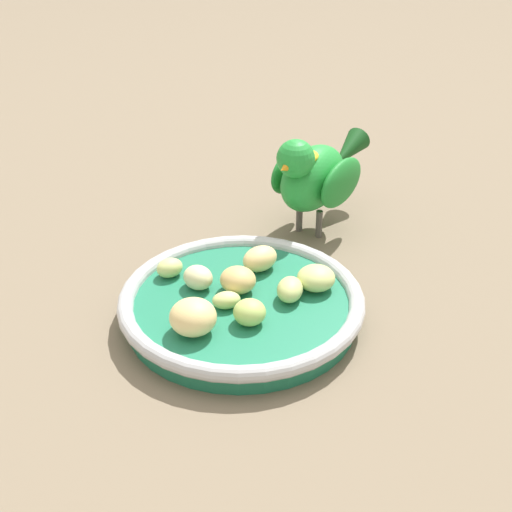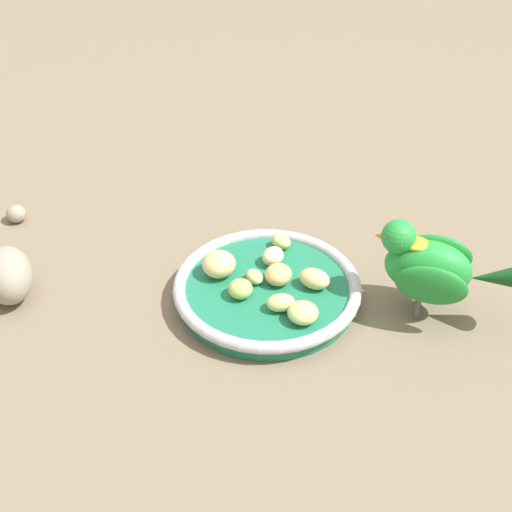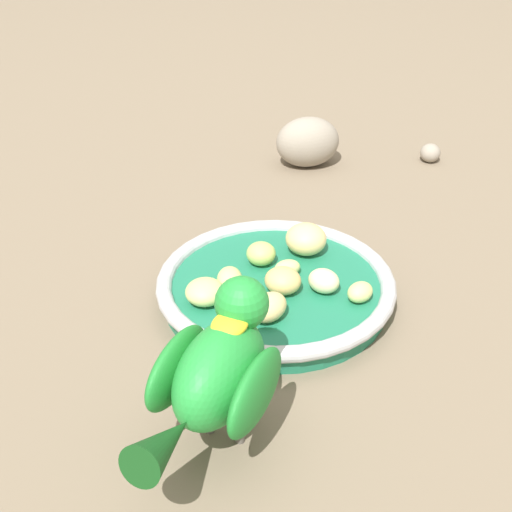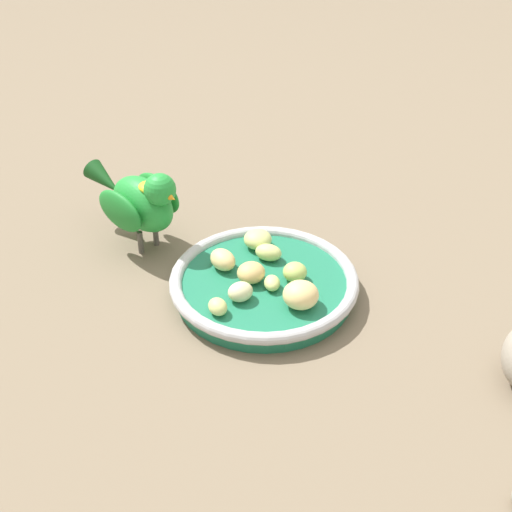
{
  "view_description": "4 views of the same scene",
  "coord_description": "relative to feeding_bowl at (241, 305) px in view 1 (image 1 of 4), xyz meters",
  "views": [
    {
      "loc": [
        -0.47,
        0.17,
        0.38
      ],
      "look_at": [
        0.05,
        -0.04,
        0.05
      ],
      "focal_mm": 52.38,
      "sensor_mm": 36.0,
      "label": 1
    },
    {
      "loc": [
        -0.42,
        -0.54,
        0.59
      ],
      "look_at": [
        0.02,
        -0.0,
        0.06
      ],
      "focal_mm": 54.96,
      "sensor_mm": 36.0,
      "label": 2
    },
    {
      "loc": [
        0.48,
        -0.32,
        0.39
      ],
      "look_at": [
        0.02,
        -0.03,
        0.05
      ],
      "focal_mm": 51.43,
      "sensor_mm": 36.0,
      "label": 3
    },
    {
      "loc": [
        0.19,
        0.67,
        0.55
      ],
      "look_at": [
        0.03,
        -0.04,
        0.04
      ],
      "focal_mm": 55.0,
      "sensor_mm": 36.0,
      "label": 4
    }
  ],
  "objects": [
    {
      "name": "apple_piece_8",
      "position": [
        0.06,
        0.05,
        0.01
      ],
      "size": [
        0.02,
        0.03,
        0.02
      ],
      "primitive_type": "ellipsoid",
      "rotation": [
        0.0,
        0.0,
        1.8
      ],
      "color": "#C6D17A",
      "rests_on": "feeding_bowl"
    },
    {
      "name": "apple_piece_3",
      "position": [
        0.01,
        -0.0,
        0.02
      ],
      "size": [
        0.04,
        0.04,
        0.02
      ],
      "primitive_type": "ellipsoid",
      "rotation": [
        0.0,
        0.0,
        3.64
      ],
      "color": "tan",
      "rests_on": "feeding_bowl"
    },
    {
      "name": "apple_piece_7",
      "position": [
        -0.01,
        0.02,
        0.01
      ],
      "size": [
        0.02,
        0.03,
        0.01
      ],
      "primitive_type": "ellipsoid",
      "rotation": [
        0.0,
        0.0,
        1.41
      ],
      "color": "#C6D17A",
      "rests_on": "feeding_bowl"
    },
    {
      "name": "feeding_bowl",
      "position": [
        0.0,
        0.0,
        0.0
      ],
      "size": [
        0.21,
        0.21,
        0.03
      ],
      "color": "#1E7251",
      "rests_on": "ground_plane"
    },
    {
      "name": "apple_piece_6",
      "position": [
        -0.03,
        0.01,
        0.02
      ],
      "size": [
        0.04,
        0.04,
        0.02
      ],
      "primitive_type": "ellipsoid",
      "rotation": [
        0.0,
        0.0,
        3.67
      ],
      "color": "#B2CC66",
      "rests_on": "feeding_bowl"
    },
    {
      "name": "apple_piece_5",
      "position": [
        0.04,
        -0.03,
        0.02
      ],
      "size": [
        0.04,
        0.04,
        0.02
      ],
      "primitive_type": "ellipsoid",
      "rotation": [
        0.0,
        0.0,
        1.94
      ],
      "color": "#E5C67F",
      "rests_on": "feeding_bowl"
    },
    {
      "name": "parrot",
      "position": [
        0.12,
        -0.13,
        0.05
      ],
      "size": [
        0.12,
        0.15,
        0.12
      ],
      "rotation": [
        0.0,
        0.0,
        2.16
      ],
      "color": "#59544C",
      "rests_on": "ground_plane"
    },
    {
      "name": "ground_plane",
      "position": [
        -0.03,
        0.02,
        -0.01
      ],
      "size": [
        4.0,
        4.0,
        0.0
      ],
      "primitive_type": "plane",
      "color": "#756651"
    },
    {
      "name": "apple_piece_0",
      "position": [
        0.03,
        0.03,
        0.02
      ],
      "size": [
        0.04,
        0.03,
        0.02
      ],
      "primitive_type": "ellipsoid",
      "rotation": [
        0.0,
        0.0,
        3.5
      ],
      "color": "beige",
      "rests_on": "feeding_bowl"
    },
    {
      "name": "apple_piece_2",
      "position": [
        -0.03,
        0.05,
        0.02
      ],
      "size": [
        0.04,
        0.04,
        0.03
      ],
      "primitive_type": "ellipsoid",
      "rotation": [
        0.0,
        0.0,
        6.27
      ],
      "color": "#E5C67F",
      "rests_on": "feeding_bowl"
    },
    {
      "name": "apple_piece_4",
      "position": [
        -0.01,
        -0.07,
        0.02
      ],
      "size": [
        0.04,
        0.04,
        0.02
      ],
      "primitive_type": "ellipsoid",
      "rotation": [
        0.0,
        0.0,
        4.82
      ],
      "color": "#C6D17A",
      "rests_on": "feeding_bowl"
    },
    {
      "name": "apple_piece_1",
      "position": [
        -0.01,
        -0.04,
        0.02
      ],
      "size": [
        0.04,
        0.04,
        0.02
      ],
      "primitive_type": "ellipsoid",
      "rotation": [
        0.0,
        0.0,
        5.73
      ],
      "color": "#C6D17A",
      "rests_on": "feeding_bowl"
    }
  ]
}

